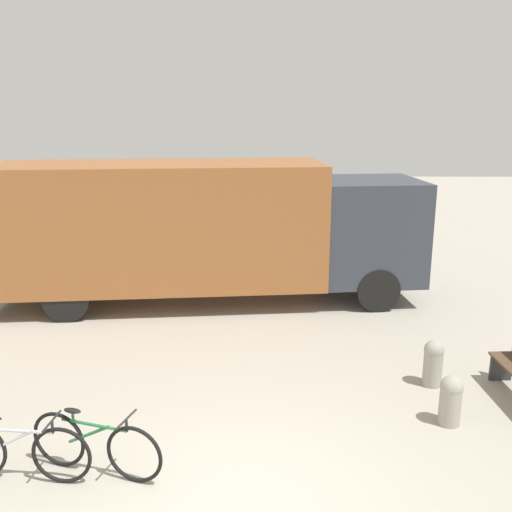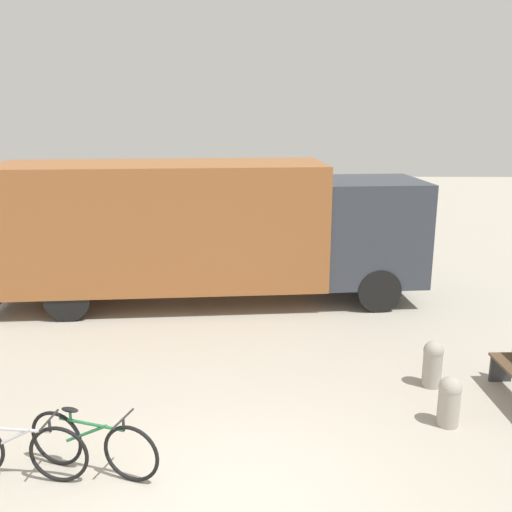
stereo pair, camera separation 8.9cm
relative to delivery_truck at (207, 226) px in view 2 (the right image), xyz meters
name	(u,v)px [view 2 (the right image)]	position (x,y,z in m)	size (l,w,h in m)	color
ground_plane	(230,506)	(0.93, -6.64, -1.66)	(60.00, 60.00, 0.00)	#A8A091
delivery_truck	(207,226)	(0.00, 0.00, 0.00)	(9.12, 3.10, 3.00)	#99592D
bicycle_near	(16,450)	(-1.50, -6.24, -1.29)	(1.68, 0.44, 0.78)	black
bicycle_middle	(93,444)	(-0.67, -6.11, -1.29)	(1.62, 0.60, 0.78)	black
bollard_near_bench	(449,399)	(3.72, -4.97, -1.29)	(0.30, 0.30, 0.69)	#9E998C
bollard_far_bench	(433,362)	(3.80, -3.87, -1.27)	(0.30, 0.30, 0.72)	#9E998C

